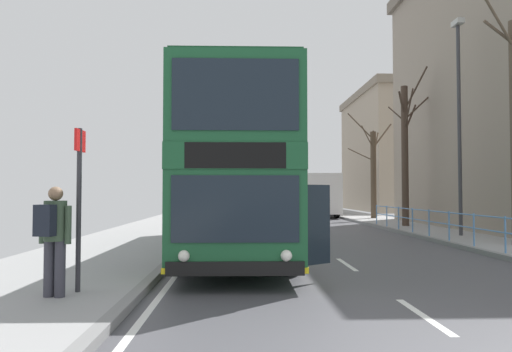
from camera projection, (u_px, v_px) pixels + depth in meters
The scene contains 9 objects.
double_decker_bus_main at pixel (239, 174), 13.84m from camera, with size 3.22×11.61×4.36m.
background_bus_far_lane at pixel (312, 194), 35.85m from camera, with size 2.69×10.30×3.03m.
pedestrian_railing_far_kerb at pixel (489, 226), 13.37m from camera, with size 0.05×21.90×0.98m.
pedestrian_with_backpack at pixel (54, 232), 7.27m from camera, with size 0.55×0.58×1.70m.
bus_stop_sign_near at pixel (79, 191), 7.72m from camera, with size 0.08×0.44×2.66m.
street_lamp_far_side at pixel (459, 111), 17.94m from camera, with size 0.28×0.60×8.22m.
bare_tree_far_00 at pixel (373, 171), 30.05m from camera, with size 3.01×2.09×6.75m.
bare_tree_far_02 at pixel (405, 151), 23.02m from camera, with size 2.30×2.45×7.68m.
background_building_00 at pixel (403, 151), 46.94m from camera, with size 9.49×14.86×11.75m.
Camera 1 is at (-2.61, -4.08, 1.75)m, focal length 33.14 mm.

